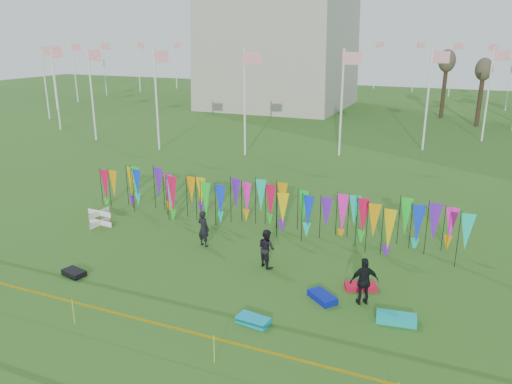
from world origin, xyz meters
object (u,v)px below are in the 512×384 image
at_px(person_right, 364,281).
at_px(kite_bag_red, 361,286).
at_px(kite_bag_turquoise, 253,320).
at_px(person_left, 203,228).
at_px(kite_bag_blue, 322,297).
at_px(box_kite, 100,218).
at_px(person_mid, 266,248).
at_px(kite_bag_teal, 396,319).
at_px(kite_bag_black, 74,273).

xyz_separation_m(person_right, kite_bag_red, (-0.29, 1.00, -0.75)).
relative_size(kite_bag_turquoise, kite_bag_red, 0.93).
distance_m(person_left, kite_bag_blue, 6.69).
xyz_separation_m(person_right, kite_bag_blue, (-1.37, -0.32, -0.75)).
bearing_deg(box_kite, person_mid, -6.07).
distance_m(person_right, kite_bag_red, 1.28).
distance_m(person_mid, kite_bag_red, 3.99).
relative_size(box_kite, person_right, 0.47).
xyz_separation_m(person_left, kite_bag_turquoise, (4.48, -4.87, -0.71)).
xyz_separation_m(box_kite, kite_bag_teal, (14.63, -3.13, -0.28)).
relative_size(kite_bag_turquoise, kite_bag_black, 1.16).
bearing_deg(kite_bag_turquoise, box_kite, 154.11).
relative_size(person_mid, kite_bag_black, 1.72).
xyz_separation_m(kite_bag_red, kite_bag_black, (-10.51, -3.28, 0.00)).
height_order(box_kite, person_right, person_right).
height_order(kite_bag_red, kite_bag_teal, kite_bag_teal).
xyz_separation_m(person_left, kite_bag_blue, (6.15, -2.55, -0.71)).
bearing_deg(kite_bag_blue, kite_bag_black, -168.26).
relative_size(kite_bag_red, kite_bag_black, 1.24).
distance_m(box_kite, kite_bag_blue, 12.33).
height_order(box_kite, kite_bag_black, box_kite).
relative_size(person_left, kite_bag_red, 1.43).
distance_m(person_right, kite_bag_blue, 1.59).
bearing_deg(kite_bag_teal, kite_bag_turquoise, -156.01).
bearing_deg(kite_bag_red, person_right, -74.04).
height_order(person_left, kite_bag_teal, person_left).
relative_size(person_mid, kite_bag_blue, 1.45).
xyz_separation_m(person_right, kite_bag_black, (-10.79, -2.28, -0.75)).
relative_size(box_kite, kite_bag_teal, 0.63).
relative_size(kite_bag_red, kite_bag_teal, 0.90).
height_order(kite_bag_turquoise, kite_bag_black, same).
distance_m(person_right, kite_bag_black, 11.06).
bearing_deg(kite_bag_turquoise, kite_bag_teal, 23.99).
xyz_separation_m(box_kite, person_mid, (9.19, -0.98, 0.39)).
height_order(kite_bag_red, kite_bag_black, kite_bag_black).
bearing_deg(kite_bag_black, person_right, 11.92).
relative_size(person_left, kite_bag_black, 1.78).
height_order(kite_bag_turquoise, kite_bag_red, kite_bag_turquoise).
bearing_deg(box_kite, kite_bag_turquoise, -25.89).
relative_size(box_kite, kite_bag_black, 0.87).
bearing_deg(kite_bag_red, kite_bag_teal, -48.75).
xyz_separation_m(person_right, kite_bag_turquoise, (-3.03, -2.64, -0.75)).
distance_m(kite_bag_blue, kite_bag_black, 9.63).
xyz_separation_m(box_kite, person_right, (13.39, -2.38, 0.46)).
relative_size(person_mid, kite_bag_turquoise, 1.48).
bearing_deg(box_kite, person_left, -1.54).
height_order(person_right, kite_bag_red, person_right).
bearing_deg(kite_bag_turquoise, kite_bag_red, 53.00).
xyz_separation_m(kite_bag_red, kite_bag_teal, (1.53, -1.74, 0.02)).
bearing_deg(kite_bag_teal, kite_bag_red, 131.25).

